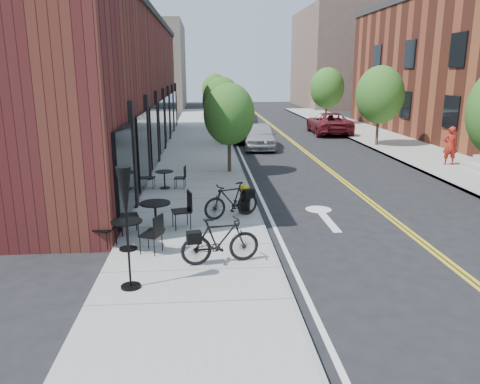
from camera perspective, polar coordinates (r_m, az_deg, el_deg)
name	(u,v)px	position (r m, az deg, el deg)	size (l,w,h in m)	color
ground	(272,248)	(12.05, 3.95, -6.78)	(120.00, 120.00, 0.00)	black
sidewalk_near	(198,168)	(21.54, -5.16, 2.87)	(4.00, 70.00, 0.12)	#9E9B93
sidewalk_far	(450,165)	(24.51, 24.19, 3.06)	(4.00, 70.00, 0.12)	#9E9B93
building_near	(110,89)	(25.58, -15.60, 12.00)	(5.00, 28.00, 7.00)	#4C1818
bg_building_left	(150,66)	(59.45, -10.86, 14.80)	(8.00, 14.00, 10.00)	#726656
bg_building_right	(341,59)	(63.64, 12.19, 15.59)	(10.00, 16.00, 12.00)	brown
tree_near_a	(229,114)	(20.21, -1.33, 9.46)	(2.20, 2.20, 3.81)	#382B1E
tree_near_b	(222,101)	(28.18, -2.23, 11.08)	(2.30, 2.30, 3.98)	#382B1E
tree_near_c	(218,97)	(36.17, -2.73, 11.52)	(2.10, 2.10, 3.67)	#382B1E
tree_near_d	(215,89)	(44.15, -3.06, 12.37)	(2.40, 2.40, 4.11)	#382B1E
tree_far_b	(380,95)	(29.02, 16.69, 11.27)	(2.80, 2.80, 4.62)	#382B1E
tree_far_c	(327,88)	(40.46, 10.57, 12.35)	(2.80, 2.80, 4.62)	#382B1E
fire_hydrant	(245,199)	(14.45, 0.61, -0.83)	(0.51, 0.51, 0.91)	maroon
bicycle_left	(231,200)	(13.91, -1.06, -1.01)	(0.50, 1.77, 1.06)	black
bicycle_right	(220,240)	(10.61, -2.42, -5.93)	(0.51, 1.81, 1.09)	black
bistro_set_a	(127,231)	(11.75, -13.60, -4.61)	(1.79, 1.12, 0.95)	black
bistro_set_b	(155,212)	(12.94, -10.27, -2.46)	(1.98, 1.01, 1.04)	black
bistro_set_c	(164,177)	(17.68, -9.19, 1.81)	(1.60, 0.75, 0.85)	black
patio_umbrella	(126,203)	(9.29, -13.78, -1.25)	(0.40, 0.40, 2.49)	black
parked_car_a	(261,136)	(27.48, 2.52, 6.88)	(1.78, 4.42, 1.51)	#A8AAB1
parked_car_b	(244,128)	(30.65, 0.49, 7.79)	(1.72, 4.92, 1.62)	black
parked_car_c	(235,116)	(39.40, -0.66, 9.28)	(2.30, 5.65, 1.64)	silver
parked_car_far	(329,123)	(34.67, 10.79, 8.24)	(2.55, 5.53, 1.54)	maroon
pedestrian	(450,146)	(24.03, 24.24, 5.18)	(0.66, 0.43, 1.80)	#A82216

